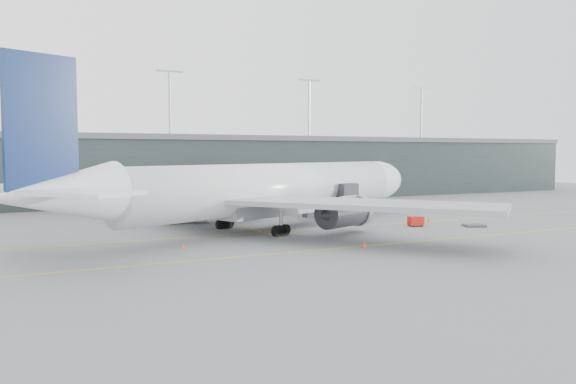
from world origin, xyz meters
name	(u,v)px	position (x,y,z in m)	size (l,w,h in m)	color
ground	(220,231)	(0.00, 0.00, 0.00)	(320.00, 320.00, 0.00)	slate
taxiline_a	(230,235)	(0.00, -4.00, 0.01)	(160.00, 0.25, 0.02)	gold
taxiline_b	(279,253)	(0.00, -20.00, 0.01)	(160.00, 0.25, 0.02)	gold
taxiline_lead_main	(210,215)	(5.00, 20.00, 0.01)	(0.25, 60.00, 0.02)	gold
terminal	(139,168)	(0.00, 58.00, 7.62)	(240.00, 36.00, 29.00)	#1E2A29
main_aircraft	(271,189)	(7.37, -1.46, 5.90)	(71.52, 65.92, 21.02)	white
jet_bridge	(269,186)	(18.23, 23.53, 4.82)	(10.92, 43.65, 6.43)	#2A2A2F
gse_cart	(416,221)	(28.54, -8.23, 0.84)	(2.41, 1.76, 1.50)	#B8170D
baggage_dolly	(474,225)	(36.36, -12.33, 0.18)	(3.03, 2.43, 0.30)	#3A393E
uld_a	(166,219)	(-5.21, 10.36, 0.97)	(2.46, 2.22, 1.84)	#37373C
uld_b	(186,218)	(-1.93, 10.81, 0.89)	(2.09, 1.78, 1.69)	#37373C
uld_c	(201,217)	(0.15, 9.53, 1.04)	(2.24, 1.82, 1.98)	#37373C
cone_nose	(429,220)	(33.89, -4.88, 0.40)	(0.50, 0.50, 0.80)	#E8560C
cone_wing_stbd	(364,244)	(10.94, -20.57, 0.37)	(0.47, 0.47, 0.75)	#FF440E
cone_wing_port	(250,217)	(9.30, 11.55, 0.33)	(0.42, 0.42, 0.66)	#E34F0C
cone_tail	(183,246)	(-8.73, -12.16, 0.34)	(0.43, 0.43, 0.69)	#F8480D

